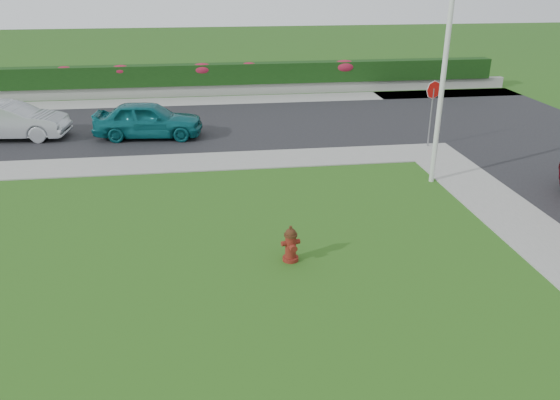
{
  "coord_description": "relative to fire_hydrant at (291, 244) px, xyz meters",
  "views": [
    {
      "loc": [
        -1.42,
        -9.97,
        6.46
      ],
      "look_at": [
        0.35,
        3.04,
        0.9
      ],
      "focal_mm": 35.0,
      "sensor_mm": 36.0,
      "label": 1
    }
  ],
  "objects": [
    {
      "name": "sedan_silver",
      "position": [
        -9.78,
        11.57,
        0.35
      ],
      "size": [
        4.62,
        1.94,
        1.49
      ],
      "primitive_type": "imported",
      "rotation": [
        0.0,
        0.0,
        1.49
      ],
      "color": "#B0B3B8",
      "rests_on": "street_far"
    },
    {
      "name": "flower_clump_c",
      "position": [
        -6.28,
        19.08,
        1.04
      ],
      "size": [
        1.16,
        0.74,
        0.58
      ],
      "primitive_type": "ellipsoid",
      "color": "#A11B40",
      "rests_on": "hedge"
    },
    {
      "name": "stop_sign",
      "position": [
        6.76,
        8.29,
        1.51
      ],
      "size": [
        0.67,
        0.26,
        2.6
      ],
      "rotation": [
        0.0,
        0.0,
        -0.04
      ],
      "color": "slate",
      "rests_on": "ground"
    },
    {
      "name": "curb_corner",
      "position": [
        6.61,
        7.58,
        -0.41
      ],
      "size": [
        2.0,
        2.0,
        0.04
      ],
      "primitive_type": "cube",
      "color": "gray",
      "rests_on": "ground"
    },
    {
      "name": "flower_clump_b",
      "position": [
        -9.17,
        19.08,
        1.07
      ],
      "size": [
        1.03,
        0.66,
        0.51
      ],
      "primitive_type": "ellipsoid",
      "color": "#A11B40",
      "rests_on": "hedge"
    },
    {
      "name": "street_far",
      "position": [
        -5.39,
        12.58,
        -0.41
      ],
      "size": [
        26.0,
        8.0,
        0.04
      ],
      "primitive_type": "cube",
      "color": "black",
      "rests_on": "ground"
    },
    {
      "name": "flower_clump_f",
      "position": [
        5.99,
        19.08,
        0.99
      ],
      "size": [
        1.42,
        0.91,
        0.71
      ],
      "primitive_type": "ellipsoid",
      "color": "#A11B40",
      "rests_on": "hedge"
    },
    {
      "name": "fire_hydrant",
      "position": [
        0.0,
        0.0,
        0.0
      ],
      "size": [
        0.47,
        0.44,
        0.9
      ],
      "rotation": [
        0.0,
        0.0,
        0.21
      ],
      "color": "#520F0C",
      "rests_on": "ground"
    },
    {
      "name": "retaining_wall",
      "position": [
        -1.39,
        19.08,
        -0.13
      ],
      "size": [
        34.0,
        0.4,
        0.6
      ],
      "primitive_type": "cube",
      "color": "gray",
      "rests_on": "ground"
    },
    {
      "name": "ground",
      "position": [
        -0.39,
        -1.42,
        -0.43
      ],
      "size": [
        120.0,
        120.0,
        0.0
      ],
      "primitive_type": "plane",
      "color": "black",
      "rests_on": "ground"
    },
    {
      "name": "utility_pole",
      "position": [
        5.43,
        4.64,
        2.75
      ],
      "size": [
        0.16,
        0.16,
        6.35
      ],
      "primitive_type": "cylinder",
      "color": "silver",
      "rests_on": "ground"
    },
    {
      "name": "sidewalk_far",
      "position": [
        -6.39,
        7.58,
        -0.41
      ],
      "size": [
        24.0,
        2.0,
        0.04
      ],
      "primitive_type": "cube",
      "color": "gray",
      "rests_on": "ground"
    },
    {
      "name": "sedan_teal",
      "position": [
        -4.21,
        11.02,
        0.36
      ],
      "size": [
        4.52,
        2.17,
        1.49
      ],
      "primitive_type": "imported",
      "rotation": [
        0.0,
        0.0,
        1.48
      ],
      "color": "#0D5E64",
      "rests_on": "street_far"
    },
    {
      "name": "flower_clump_d",
      "position": [
        -1.95,
        19.08,
        1.01
      ],
      "size": [
        1.3,
        0.84,
        0.65
      ],
      "primitive_type": "ellipsoid",
      "color": "#A11B40",
      "rests_on": "hedge"
    },
    {
      "name": "flower_clump_e",
      "position": [
        0.62,
        19.08,
        1.06
      ],
      "size": [
        1.05,
        0.67,
        0.52
      ],
      "primitive_type": "ellipsoid",
      "color": "#A11B40",
      "rests_on": "hedge"
    },
    {
      "name": "sidewalk_beyond",
      "position": [
        -1.39,
        17.58,
        -0.41
      ],
      "size": [
        34.0,
        2.0,
        0.04
      ],
      "primitive_type": "cube",
      "color": "gray",
      "rests_on": "ground"
    },
    {
      "name": "hedge",
      "position": [
        -1.39,
        19.18,
        0.72
      ],
      "size": [
        32.0,
        0.9,
        1.1
      ],
      "primitive_type": "cube",
      "color": "black",
      "rests_on": "retaining_wall"
    }
  ]
}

